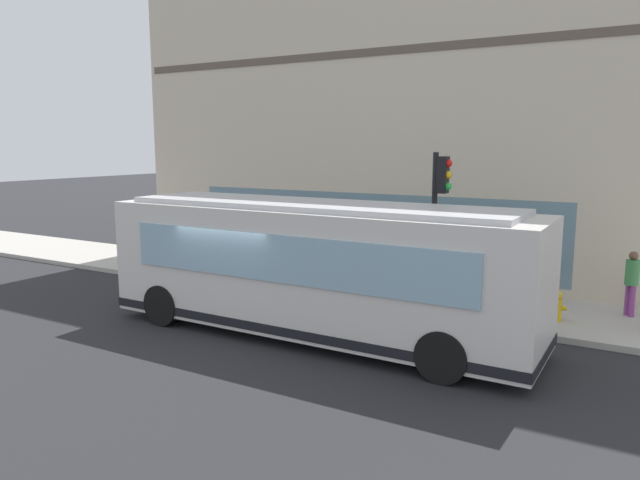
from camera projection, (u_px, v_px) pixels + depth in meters
name	position (u px, v px, depth m)	size (l,w,h in m)	color
ground	(248.00, 329.00, 14.07)	(120.00, 120.00, 0.00)	#262628
sidewalk_curb	(336.00, 287.00, 17.82)	(3.59, 40.00, 0.15)	#B2ADA3
building_corner	(403.00, 84.00, 21.02)	(6.33, 18.19, 12.99)	beige
city_bus_nearside	(314.00, 269.00, 13.31)	(2.64, 10.05, 3.07)	silver
traffic_light_near_corner	(439.00, 202.00, 14.59)	(0.32, 0.49, 4.00)	black
fire_hydrant	(557.00, 306.00, 14.15)	(0.35, 0.35, 0.74)	yellow
pedestrian_walking_along_curb	(632.00, 279.00, 14.46)	(0.32, 0.32, 1.62)	#8C3F8C
pedestrian_near_hydrant	(371.00, 263.00, 15.99)	(0.32, 0.32, 1.76)	silver
pedestrian_by_light_pole	(197.00, 234.00, 21.83)	(0.32, 0.32, 1.61)	gold
newspaper_vending_box	(456.00, 283.00, 16.13)	(0.44, 0.43, 0.90)	#197233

